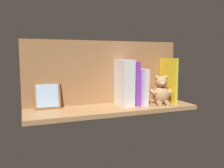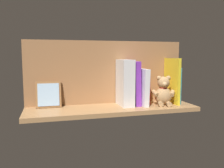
{
  "view_description": "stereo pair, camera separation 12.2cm",
  "coord_description": "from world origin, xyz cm",
  "px_view_note": "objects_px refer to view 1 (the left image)",
  "views": [
    {
      "loc": [
        43.55,
        113.57,
        26.51
      ],
      "look_at": [
        0.0,
        0.0,
        12.14
      ],
      "focal_mm": 37.62,
      "sensor_mm": 36.0,
      "label": 1
    },
    {
      "loc": [
        31.92,
        117.37,
        26.51
      ],
      "look_at": [
        0.0,
        0.0,
        12.14
      ],
      "focal_mm": 37.62,
      "sensor_mm": 36.0,
      "label": 2
    }
  ],
  "objects_px": {
    "book_0": "(170,84)",
    "dictionary_thick_white": "(124,83)",
    "picture_frame_leaning": "(47,96)",
    "teddy_bear": "(161,91)"
  },
  "relations": [
    {
      "from": "book_0",
      "to": "dictionary_thick_white",
      "type": "xyz_separation_m",
      "value": [
        0.3,
        0.01,
        0.02
      ]
    },
    {
      "from": "dictionary_thick_white",
      "to": "picture_frame_leaning",
      "type": "xyz_separation_m",
      "value": [
        0.4,
        -0.05,
        -0.06
      ]
    },
    {
      "from": "book_0",
      "to": "picture_frame_leaning",
      "type": "relative_size",
      "value": 1.45
    },
    {
      "from": "book_0",
      "to": "dictionary_thick_white",
      "type": "height_order",
      "value": "dictionary_thick_white"
    },
    {
      "from": "dictionary_thick_white",
      "to": "picture_frame_leaning",
      "type": "distance_m",
      "value": 0.41
    },
    {
      "from": "dictionary_thick_white",
      "to": "picture_frame_leaning",
      "type": "relative_size",
      "value": 1.78
    },
    {
      "from": "book_0",
      "to": "teddy_bear",
      "type": "bearing_deg",
      "value": 29.03
    },
    {
      "from": "teddy_bear",
      "to": "picture_frame_leaning",
      "type": "bearing_deg",
      "value": 6.55
    },
    {
      "from": "book_0",
      "to": "teddy_bear",
      "type": "xyz_separation_m",
      "value": [
        0.09,
        0.05,
        -0.03
      ]
    },
    {
      "from": "dictionary_thick_white",
      "to": "teddy_bear",
      "type": "bearing_deg",
      "value": 167.81
    }
  ]
}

